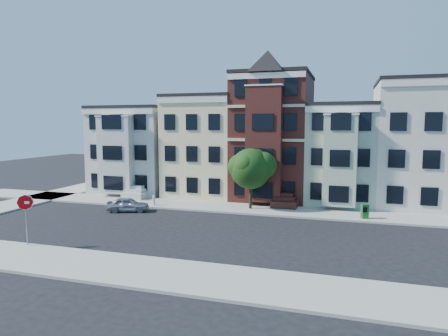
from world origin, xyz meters
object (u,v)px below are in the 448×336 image
(street_tree, at_px, (251,171))
(fire_hydrant, at_px, (154,201))
(newspaper_box, at_px, (365,211))
(parked_car, at_px, (128,205))
(stop_sign, at_px, (26,217))

(street_tree, xyz_separation_m, fire_hydrant, (-8.59, -1.25, -2.85))
(street_tree, distance_m, newspaper_box, 9.73)
(parked_car, height_order, stop_sign, stop_sign)
(street_tree, xyz_separation_m, newspaper_box, (9.30, -1.00, -2.66))
(parked_car, xyz_separation_m, stop_sign, (-0.59, -10.58, 1.28))
(fire_hydrant, distance_m, stop_sign, 13.19)
(street_tree, relative_size, fire_hydrant, 8.79)
(street_tree, xyz_separation_m, parked_car, (-9.80, -3.67, -2.76))
(street_tree, distance_m, parked_car, 10.82)
(parked_car, height_order, newspaper_box, newspaper_box)
(street_tree, height_order, stop_sign, street_tree)
(newspaper_box, relative_size, fire_hydrant, 1.52)
(fire_hydrant, xyz_separation_m, stop_sign, (-1.80, -13.00, 1.37))
(street_tree, bearing_deg, newspaper_box, -6.16)
(newspaper_box, height_order, fire_hydrant, newspaper_box)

